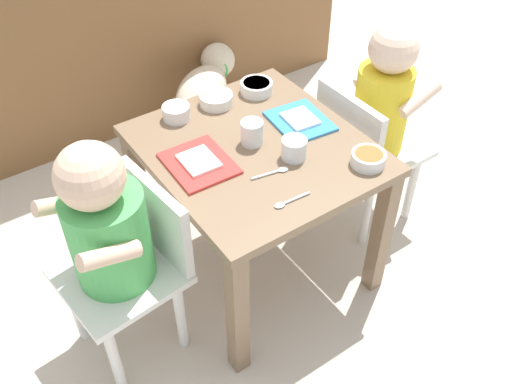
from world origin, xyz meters
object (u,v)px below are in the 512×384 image
at_px(veggie_bowl_near, 256,87).
at_px(cereal_bowl_right_side, 216,99).
at_px(seated_child_left, 111,231).
at_px(veggie_bowl_far, 368,158).
at_px(water_cup_left, 294,150).
at_px(water_cup_right, 252,134).
at_px(food_tray_right, 300,120).
at_px(seated_child_right, 379,108).
at_px(dog, 206,86).
at_px(spoon_by_left_tray, 289,201).
at_px(dining_table, 256,170).
at_px(cereal_bowl_left_side, 176,112).
at_px(spoon_by_right_tray, 273,172).
at_px(food_tray_left, 199,163).

bearing_deg(veggie_bowl_near, cereal_bowl_right_side, 173.81).
bearing_deg(seated_child_left, veggie_bowl_far, -16.46).
bearing_deg(water_cup_left, water_cup_right, 115.31).
bearing_deg(veggie_bowl_near, food_tray_right, -86.38).
xyz_separation_m(water_cup_left, veggie_bowl_near, (0.10, 0.31, -0.01)).
bearing_deg(cereal_bowl_right_side, seated_child_right, -30.74).
relative_size(dog, spoon_by_left_tray, 3.88).
bearing_deg(veggie_bowl_near, dining_table, -125.00).
bearing_deg(cereal_bowl_left_side, water_cup_right, -62.47).
height_order(seated_child_left, spoon_by_right_tray, seated_child_left).
distance_m(food_tray_left, veggie_bowl_near, 0.37).
xyz_separation_m(food_tray_left, food_tray_right, (0.32, -0.00, -0.00)).
bearing_deg(cereal_bowl_right_side, dog, 63.95).
relative_size(dining_table, seated_child_left, 0.87).
relative_size(dog, cereal_bowl_right_side, 3.97).
distance_m(veggie_bowl_near, veggie_bowl_far, 0.44).
relative_size(veggie_bowl_near, cereal_bowl_right_side, 0.98).
xyz_separation_m(dog, veggie_bowl_far, (-0.07, -0.94, 0.29)).
distance_m(seated_child_right, cereal_bowl_right_side, 0.48).
bearing_deg(water_cup_left, spoon_by_left_tray, -131.42).
height_order(dog, food_tray_right, food_tray_right).
height_order(food_tray_left, spoon_by_right_tray, food_tray_left).
relative_size(dining_table, spoon_by_right_tray, 6.01).
bearing_deg(spoon_by_left_tray, veggie_bowl_far, -0.13).
distance_m(dog, food_tray_left, 0.86).
distance_m(dining_table, water_cup_right, 0.11).
bearing_deg(food_tray_right, veggie_bowl_far, -83.17).
height_order(cereal_bowl_left_side, spoon_by_left_tray, cereal_bowl_left_side).
height_order(dog, spoon_by_left_tray, spoon_by_left_tray).
distance_m(dog, veggie_bowl_near, 0.59).
xyz_separation_m(seated_child_right, water_cup_right, (-0.43, 0.04, 0.07)).
distance_m(food_tray_right, spoon_by_right_tray, 0.23).
relative_size(dog, cereal_bowl_left_side, 4.99).
distance_m(food_tray_right, veggie_bowl_far, 0.24).
bearing_deg(cereal_bowl_right_side, water_cup_left, -83.83).
bearing_deg(food_tray_right, veggie_bowl_near, 93.62).
bearing_deg(spoon_by_left_tray, water_cup_right, 75.82).
relative_size(veggie_bowl_near, spoon_by_right_tray, 0.96).
distance_m(dining_table, veggie_bowl_far, 0.31).
bearing_deg(water_cup_right, food_tray_right, 0.34).
xyz_separation_m(water_cup_left, spoon_by_left_tray, (-0.11, -0.13, -0.02)).
relative_size(water_cup_right, spoon_by_right_tray, 0.66).
height_order(seated_child_right, water_cup_left, seated_child_right).
xyz_separation_m(veggie_bowl_near, cereal_bowl_right_side, (-0.13, 0.01, -0.00)).
height_order(dining_table, spoon_by_left_tray, spoon_by_left_tray).
bearing_deg(seated_child_left, food_tray_left, 11.81).
relative_size(food_tray_right, water_cup_right, 2.81).
relative_size(seated_child_right, spoon_by_left_tray, 6.93).
xyz_separation_m(seated_child_left, cereal_bowl_right_side, (0.45, 0.27, 0.05)).
bearing_deg(water_cup_right, cereal_bowl_right_side, 85.05).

